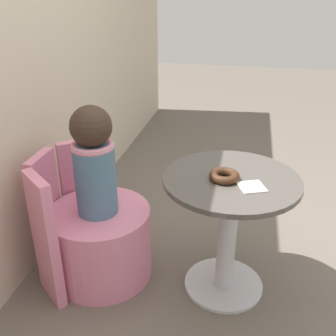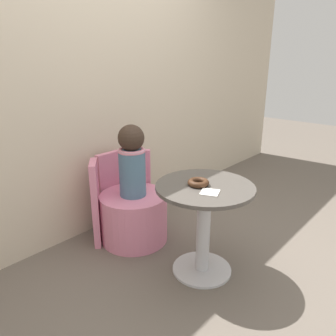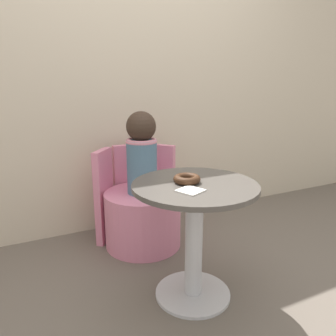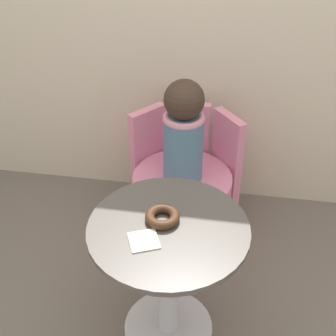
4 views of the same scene
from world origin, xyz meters
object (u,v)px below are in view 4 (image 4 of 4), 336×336
object	(u,v)px
round_table	(168,263)
child_figure	(183,131)
donut	(162,217)
tub_chair	(182,205)

from	to	relation	value
round_table	child_figure	xyz separation A→B (m)	(-0.03, 0.67, 0.24)
round_table	donut	xyz separation A→B (m)	(-0.03, 0.03, 0.22)
round_table	child_figure	bearing A→B (deg)	92.45
tub_chair	child_figure	world-z (taller)	child_figure
child_figure	donut	xyz separation A→B (m)	(-0.00, -0.63, -0.01)
tub_chair	donut	bearing A→B (deg)	-90.06
child_figure	donut	world-z (taller)	child_figure
round_table	tub_chair	distance (m)	0.71
donut	round_table	bearing A→B (deg)	-48.53
child_figure	donut	distance (m)	0.63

